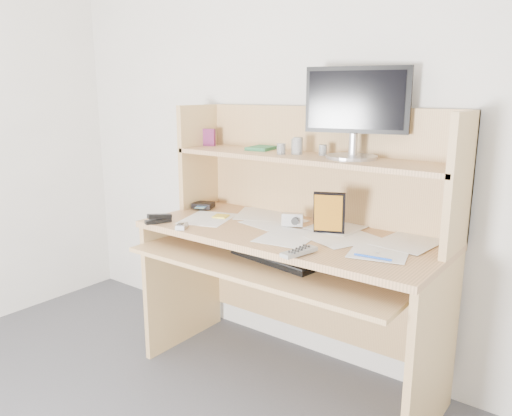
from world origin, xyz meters
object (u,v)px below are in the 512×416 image
Objects in this scene: desk at (298,239)px; monitor at (356,110)px; keyboard at (276,257)px; game_case at (329,213)px; tv_remote at (299,252)px.

monitor is (0.21, 0.12, 0.60)m from desk.
keyboard is 2.32× the size of game_case.
tv_remote is (0.20, -0.13, 0.10)m from keyboard.
tv_remote is at bearing -105.95° from game_case.
desk is 8.43× the size of tv_remote.
keyboard is at bearing -154.77° from game_case.
game_case reaches higher than keyboard.
keyboard is 0.73m from monitor.
monitor is at bearing 103.02° from tv_remote.
desk is 0.21m from keyboard.
keyboard is 0.98× the size of monitor.
game_case is at bearing -116.47° from monitor.
tv_remote is 0.33m from game_case.
tv_remote is 0.87× the size of game_case.
keyboard is 0.26m from tv_remote.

